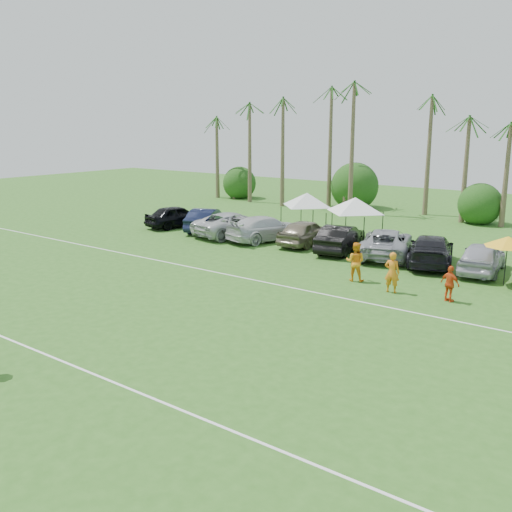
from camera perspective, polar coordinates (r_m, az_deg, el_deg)
The scene contains 26 objects.
field_lines at distance 26.11m, azimuth -11.44°, elevation -4.55°, with size 80.00×12.10×0.01m.
palm_tree_0 at distance 61.74m, azimuth -4.48°, elevation 12.84°, with size 2.40×2.40×8.90m.
palm_tree_1 at distance 58.56m, azimuth -0.71°, elevation 13.71°, with size 2.40×2.40×9.90m.
palm_tree_2 at distance 55.66m, azimuth 3.50°, elevation 14.60°, with size 2.40×2.40×10.90m.
palm_tree_3 at distance 53.58m, azimuth 7.22°, elevation 15.48°, with size 2.40×2.40×11.90m.
palm_tree_4 at distance 51.65m, azimuth 11.07°, elevation 12.57°, with size 2.40×2.40×8.90m.
palm_tree_5 at distance 50.02m, azimuth 15.34°, elevation 13.34°, with size 2.40×2.40×9.90m.
palm_tree_6 at distance 48.67m, azimuth 19.90°, elevation 14.06°, with size 2.40×2.40×10.90m.
bush_tree_0 at distance 60.88m, azimuth -1.61°, elevation 7.51°, with size 4.00×4.00×4.00m.
bush_tree_1 at distance 53.79m, azimuth 9.36°, elevation 6.58°, with size 4.00×4.00×4.00m.
bush_tree_2 at distance 49.42m, azimuth 21.80°, elevation 5.24°, with size 4.00×4.00×4.00m.
sideline_player_a at distance 27.58m, azimuth 13.45°, elevation -1.60°, with size 0.71×0.47×1.95m, color orange.
sideline_player_b at distance 29.21m, azimuth 9.90°, elevation -0.57°, with size 0.97×0.76×1.99m, color orange.
sideline_player_c at distance 26.92m, azimuth 18.83°, elevation -2.66°, with size 0.97×0.40×1.65m, color #DF4C18.
canopy_tent_left at distance 41.55m, azimuth 5.14°, elevation 6.31°, with size 4.17×4.17×3.38m.
canopy_tent_right at distance 38.65m, azimuth 9.92°, elevation 5.79°, with size 4.31×4.31×3.49m.
market_umbrella at distance 30.25m, azimuth 23.89°, elevation 1.34°, with size 2.23×2.23×2.48m.
parked_car_0 at distance 44.18m, azimuth -7.92°, elevation 3.96°, with size 1.99×4.95×1.69m, color black.
parked_car_1 at distance 42.41m, azimuth -4.98°, elevation 3.65°, with size 1.78×5.12×1.69m, color #131933.
parked_car_2 at distance 40.36m, azimuth -2.26°, elevation 3.20°, with size 2.80×6.07×1.69m, color silver.
parked_car_3 at distance 38.68m, azimuth 1.03°, elevation 2.77°, with size 2.36×5.81×1.69m, color silver.
parked_car_4 at distance 37.50m, azimuth 4.96°, elevation 2.39°, with size 1.99×4.95×1.69m, color #7B715A.
parked_car_5 at distance 35.72m, azimuth 8.44°, elevation 1.75°, with size 1.78×5.12×1.69m, color black.
parked_car_6 at distance 34.88m, azimuth 12.87°, elevation 1.28°, with size 2.80×6.07×1.69m, color #9899A0.
parked_car_7 at distance 33.61m, azimuth 17.09°, elevation 0.58°, with size 2.36×5.81×1.69m, color black.
parked_car_8 at distance 32.66m, azimuth 21.67°, elevation -0.13°, with size 1.99×4.95×1.69m, color #ADACB9.
Camera 1 is at (18.78, -8.36, 7.86)m, focal length 40.00 mm.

